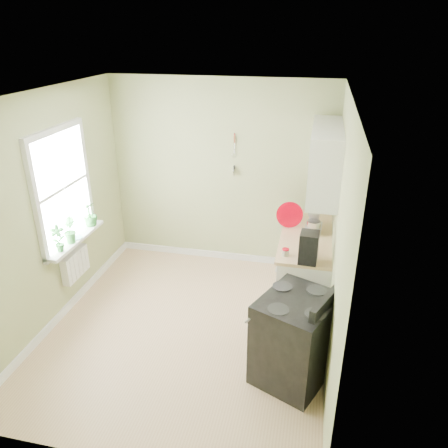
% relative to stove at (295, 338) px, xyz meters
% --- Properties ---
extents(floor, '(3.20, 3.60, 0.02)m').
position_rel_stove_xyz_m(floor, '(-1.28, 0.49, -0.48)').
color(floor, tan).
rests_on(floor, ground).
extents(ceiling, '(3.20, 3.60, 0.02)m').
position_rel_stove_xyz_m(ceiling, '(-1.28, 0.49, 2.24)').
color(ceiling, white).
rests_on(ceiling, wall_back).
extents(wall_back, '(3.20, 0.02, 2.70)m').
position_rel_stove_xyz_m(wall_back, '(-1.28, 2.30, 0.88)').
color(wall_back, tan).
rests_on(wall_back, floor).
extents(wall_left, '(0.02, 3.60, 2.70)m').
position_rel_stove_xyz_m(wall_left, '(-2.89, 0.49, 0.88)').
color(wall_left, tan).
rests_on(wall_left, floor).
extents(wall_right, '(0.02, 3.60, 2.70)m').
position_rel_stove_xyz_m(wall_right, '(0.33, 0.49, 0.88)').
color(wall_right, tan).
rests_on(wall_right, floor).
extents(base_cabinets, '(0.60, 1.60, 0.87)m').
position_rel_stove_xyz_m(base_cabinets, '(0.02, 1.49, -0.03)').
color(base_cabinets, white).
rests_on(base_cabinets, floor).
extents(countertop, '(0.64, 1.60, 0.04)m').
position_rel_stove_xyz_m(countertop, '(0.01, 1.49, 0.42)').
color(countertop, '#E3BD8A').
rests_on(countertop, base_cabinets).
extents(upper_cabinets, '(0.35, 1.40, 0.80)m').
position_rel_stove_xyz_m(upper_cabinets, '(0.15, 1.59, 1.38)').
color(upper_cabinets, white).
rests_on(upper_cabinets, wall_right).
extents(window, '(0.06, 1.14, 1.44)m').
position_rel_stove_xyz_m(window, '(-2.86, 0.79, 1.08)').
color(window, white).
rests_on(window, wall_left).
extents(window_sill, '(0.18, 1.14, 0.04)m').
position_rel_stove_xyz_m(window_sill, '(-2.79, 0.79, 0.41)').
color(window_sill, white).
rests_on(window_sill, wall_left).
extents(radiator, '(0.12, 0.50, 0.35)m').
position_rel_stove_xyz_m(radiator, '(-2.82, 0.74, 0.08)').
color(radiator, white).
rests_on(radiator, wall_left).
extents(wall_utensils, '(0.02, 0.14, 0.58)m').
position_rel_stove_xyz_m(wall_utensils, '(-1.08, 2.27, 1.10)').
color(wall_utensils, '#E3BD8A').
rests_on(wall_utensils, wall_back).
extents(stove, '(0.93, 0.95, 1.05)m').
position_rel_stove_xyz_m(stove, '(0.00, 0.00, 0.00)').
color(stove, black).
rests_on(stove, floor).
extents(stand_mixer, '(0.22, 0.35, 0.40)m').
position_rel_stove_xyz_m(stand_mixer, '(0.08, 1.62, 0.61)').
color(stand_mixer, '#B2B2B7').
rests_on(stand_mixer, countertop).
extents(kettle, '(0.19, 0.11, 0.20)m').
position_rel_stove_xyz_m(kettle, '(-0.19, 1.95, 0.54)').
color(kettle, silver).
rests_on(kettle, countertop).
extents(coffee_maker, '(0.21, 0.23, 0.35)m').
position_rel_stove_xyz_m(coffee_maker, '(0.05, 0.79, 0.61)').
color(coffee_maker, black).
rests_on(coffee_maker, countertop).
extents(red_tray, '(0.35, 0.12, 0.34)m').
position_rel_stove_xyz_m(red_tray, '(-0.23, 1.67, 0.61)').
color(red_tray, '#AE0011').
rests_on(red_tray, countertop).
extents(jar, '(0.08, 0.08, 0.09)m').
position_rel_stove_xyz_m(jar, '(-0.20, 0.88, 0.49)').
color(jar, tan).
rests_on(jar, countertop).
extents(plant_a, '(0.21, 0.20, 0.33)m').
position_rel_stove_xyz_m(plant_a, '(-2.78, 0.43, 0.60)').
color(plant_a, '#246728').
rests_on(plant_a, window_sill).
extents(plant_b, '(0.23, 0.23, 0.32)m').
position_rel_stove_xyz_m(plant_b, '(-2.78, 0.68, 0.59)').
color(plant_b, '#246728').
rests_on(plant_b, window_sill).
extents(plant_c, '(0.22, 0.22, 0.32)m').
position_rel_stove_xyz_m(plant_c, '(-2.78, 1.18, 0.59)').
color(plant_c, '#246728').
rests_on(plant_c, window_sill).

